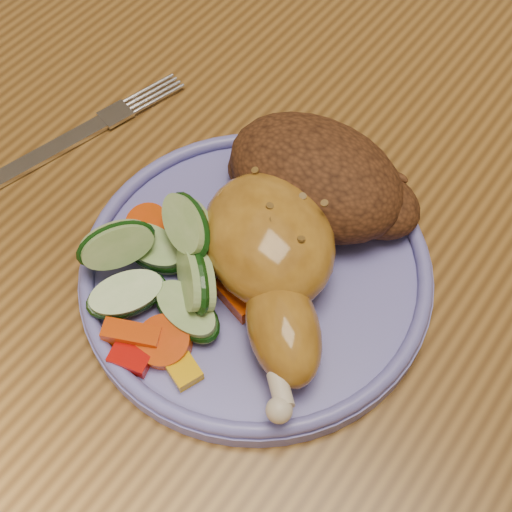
% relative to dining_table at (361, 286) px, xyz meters
% --- Properties ---
extents(ground, '(4.00, 4.00, 0.00)m').
position_rel_dining_table_xyz_m(ground, '(0.00, 0.00, -0.67)').
color(ground, '#53361C').
rests_on(ground, ground).
extents(dining_table, '(0.90, 1.40, 0.75)m').
position_rel_dining_table_xyz_m(dining_table, '(0.00, 0.00, 0.00)').
color(dining_table, brown).
rests_on(dining_table, ground).
extents(plate, '(0.24, 0.24, 0.01)m').
position_rel_dining_table_xyz_m(plate, '(-0.04, -0.08, 0.09)').
color(plate, '#6461B6').
rests_on(plate, dining_table).
extents(plate_rim, '(0.23, 0.23, 0.01)m').
position_rel_dining_table_xyz_m(plate_rim, '(-0.04, -0.08, 0.10)').
color(plate_rim, '#6461B6').
rests_on(plate_rim, plate).
extents(chicken_leg, '(0.15, 0.16, 0.05)m').
position_rel_dining_table_xyz_m(chicken_leg, '(-0.03, -0.09, 0.12)').
color(chicken_leg, '#AB7424').
rests_on(chicken_leg, plate).
extents(rice_pilaf, '(0.14, 0.09, 0.06)m').
position_rel_dining_table_xyz_m(rice_pilaf, '(-0.04, -0.01, 0.12)').
color(rice_pilaf, '#4A2612').
rests_on(rice_pilaf, plate).
extents(vegetable_pile, '(0.12, 0.13, 0.06)m').
position_rel_dining_table_xyz_m(vegetable_pile, '(-0.08, -0.13, 0.11)').
color(vegetable_pile, '#A50A05').
rests_on(vegetable_pile, plate).
extents(fork, '(0.06, 0.17, 0.00)m').
position_rel_dining_table_xyz_m(fork, '(-0.23, -0.07, 0.09)').
color(fork, silver).
rests_on(fork, dining_table).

